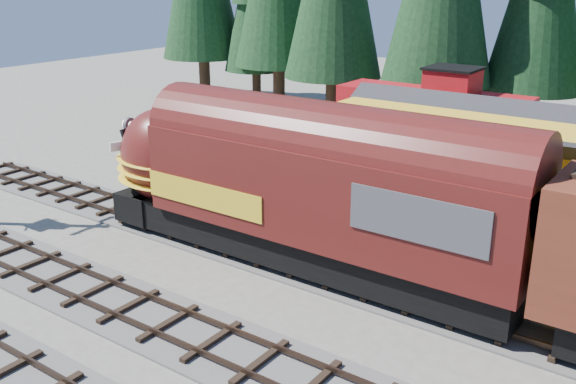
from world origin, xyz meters
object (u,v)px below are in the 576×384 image
Objects in this scene: pickup_truck_b at (202,167)px; caboose at (432,124)px; pickup_truck_a at (224,163)px; locomotive at (286,192)px; depot at (458,164)px.

caboose is at bearing -53.38° from pickup_truck_b.
pickup_truck_b is at bearing 168.77° from pickup_truck_a.
caboose is 1.55× the size of pickup_truck_b.
depot is at bearing 58.23° from locomotive.
caboose is 12.50m from pickup_truck_b.
locomotive is 1.73× the size of caboose.
pickup_truck_a is 0.91× the size of pickup_truck_b.
caboose is at bearing 91.48° from locomotive.
locomotive reaches higher than pickup_truck_b.
pickup_truck_b is (-8.80, 4.93, -1.82)m from locomotive.
depot is 1.94× the size of pickup_truck_b.
locomotive is 10.99m from pickup_truck_a.
caboose is at bearing 120.32° from depot.
caboose reaches higher than locomotive.
pickup_truck_b is (-12.82, -1.57, -2.01)m from depot.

